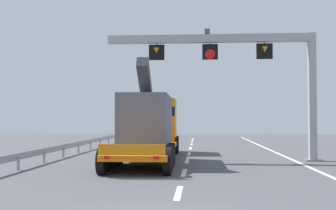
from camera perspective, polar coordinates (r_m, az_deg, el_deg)
lane_markings at (r=26.06m, az=2.70°, el=-6.92°), size 0.20×47.55×0.01m
edge_line_right at (r=22.24m, az=17.93°, el=-7.73°), size 0.20×63.00×0.01m
overhead_lane_gantry at (r=24.48m, az=9.50°, el=6.16°), size 11.89×0.90×7.38m
heavy_haul_truck_orange at (r=25.06m, az=-2.26°, el=-2.59°), size 3.19×14.10×5.30m
guardrail_left at (r=26.61m, az=-13.86°, el=-5.56°), size 0.13×35.58×0.76m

